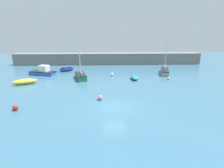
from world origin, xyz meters
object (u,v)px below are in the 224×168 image
object	(u,v)px
motorboat_grey_hull	(43,72)
sailboat_tall_mast	(165,71)
rowboat_white_midwater	(134,77)
sailboat_short_mast	(81,76)
mooring_buoy_yellow	(169,79)
mooring_buoy_white	(112,74)
mooring_buoy_red	(15,108)
open_tender_yellow	(25,82)
mooring_buoy_pink	(100,98)
rowboat_with_red_cover	(67,69)

from	to	relation	value
motorboat_grey_hull	sailboat_tall_mast	xyz separation A→B (m)	(23.89, 0.18, -0.15)
rowboat_white_midwater	sailboat_tall_mast	world-z (taller)	sailboat_tall_mast
sailboat_short_mast	mooring_buoy_yellow	distance (m)	15.36
rowboat_white_midwater	sailboat_tall_mast	size ratio (longest dim) A/B	0.46
mooring_buoy_yellow	mooring_buoy_white	size ratio (longest dim) A/B	0.71
motorboat_grey_hull	mooring_buoy_red	distance (m)	16.87
open_tender_yellow	mooring_buoy_yellow	xyz separation A→B (m)	(23.61, 1.83, -0.22)
sailboat_tall_mast	mooring_buoy_yellow	bearing A→B (deg)	-173.88
mooring_buoy_red	open_tender_yellow	bearing A→B (deg)	108.32
rowboat_white_midwater	motorboat_grey_hull	xyz separation A→B (m)	(-17.12, 4.06, 0.33)
motorboat_grey_hull	mooring_buoy_pink	bearing A→B (deg)	144.83
mooring_buoy_yellow	open_tender_yellow	bearing A→B (deg)	-175.56
sailboat_tall_mast	mooring_buoy_red	size ratio (longest dim) A/B	11.96
sailboat_tall_mast	mooring_buoy_yellow	size ratio (longest dim) A/B	16.44
rowboat_white_midwater	mooring_buoy_red	world-z (taller)	rowboat_white_midwater
rowboat_white_midwater	motorboat_grey_hull	bearing A→B (deg)	80.95
rowboat_white_midwater	rowboat_with_red_cover	xyz separation A→B (m)	(-13.31, 7.38, 0.22)
sailboat_tall_mast	rowboat_with_red_cover	bearing A→B (deg)	97.87
mooring_buoy_pink	mooring_buoy_red	bearing A→B (deg)	-163.19
sailboat_tall_mast	mooring_buoy_yellow	world-z (taller)	sailboat_tall_mast
mooring_buoy_white	rowboat_white_midwater	bearing A→B (deg)	-34.40
rowboat_with_red_cover	mooring_buoy_white	distance (m)	10.60
motorboat_grey_hull	mooring_buoy_white	distance (m)	13.36
motorboat_grey_hull	mooring_buoy_pink	distance (m)	18.04
motorboat_grey_hull	open_tender_yellow	bearing A→B (deg)	100.33
mooring_buoy_red	mooring_buoy_pink	bearing A→B (deg)	16.81
mooring_buoy_yellow	rowboat_with_red_cover	bearing A→B (deg)	157.07
motorboat_grey_hull	open_tender_yellow	size ratio (longest dim) A/B	1.41
open_tender_yellow	mooring_buoy_pink	world-z (taller)	open_tender_yellow
sailboat_tall_mast	mooring_buoy_pink	world-z (taller)	sailboat_tall_mast
mooring_buoy_pink	sailboat_short_mast	bearing A→B (deg)	109.29
sailboat_short_mast	mooring_buoy_white	xyz separation A→B (m)	(5.62, 2.13, -0.21)
rowboat_with_red_cover	open_tender_yellow	size ratio (longest dim) A/B	0.88
mooring_buoy_red	mooring_buoy_pink	xyz separation A→B (m)	(8.65, 2.61, 0.01)
rowboat_white_midwater	mooring_buoy_yellow	xyz separation A→B (m)	(5.85, -0.72, -0.11)
sailboat_short_mast	mooring_buoy_pink	distance (m)	11.10
rowboat_white_midwater	motorboat_grey_hull	distance (m)	17.59
open_tender_yellow	rowboat_white_midwater	bearing A→B (deg)	-18.83
mooring_buoy_pink	mooring_buoy_yellow	bearing A→B (deg)	38.49
motorboat_grey_hull	mooring_buoy_yellow	xyz separation A→B (m)	(22.96, -4.78, -0.45)
mooring_buoy_white	open_tender_yellow	bearing A→B (deg)	-159.58
motorboat_grey_hull	rowboat_with_red_cover	xyz separation A→B (m)	(3.81, 3.32, -0.12)
rowboat_with_red_cover	mooring_buoy_pink	size ratio (longest dim) A/B	5.70
sailboat_tall_mast	motorboat_grey_hull	bearing A→B (deg)	107.19
sailboat_tall_mast	mooring_buoy_red	distance (m)	27.08
sailboat_short_mast	sailboat_tall_mast	bearing A→B (deg)	-93.36
sailboat_tall_mast	sailboat_short_mast	bearing A→B (deg)	119.73
rowboat_with_red_cover	mooring_buoy_red	bearing A→B (deg)	49.26
sailboat_short_mast	mooring_buoy_white	distance (m)	6.02
mooring_buoy_pink	rowboat_with_red_cover	bearing A→B (deg)	113.42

